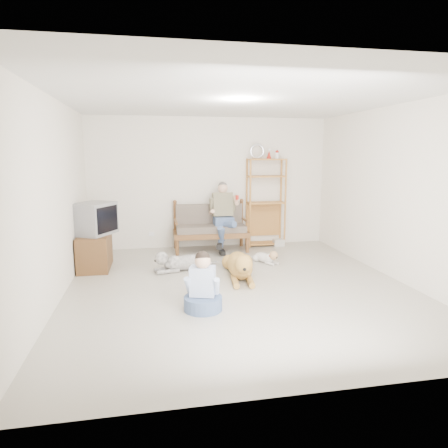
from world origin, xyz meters
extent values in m
plane|color=beige|center=(0.00, 0.00, 0.00)|extent=(5.50, 5.50, 0.00)
plane|color=silver|center=(0.00, 0.00, 2.70)|extent=(5.50, 5.50, 0.00)
plane|color=silver|center=(0.00, 2.75, 1.35)|extent=(5.00, 0.00, 5.00)
plane|color=silver|center=(0.00, -2.75, 1.35)|extent=(5.00, 0.00, 5.00)
plane|color=silver|center=(-2.50, 0.00, 1.35)|extent=(0.00, 5.50, 5.50)
plane|color=silver|center=(2.50, 0.00, 1.35)|extent=(0.00, 5.50, 5.50)
cube|color=brown|center=(-0.06, 2.31, 0.35)|extent=(1.52, 0.74, 0.10)
cube|color=#6E5E54|center=(-0.06, 2.31, 0.47)|extent=(1.39, 0.63, 0.13)
cube|color=#6E5E54|center=(-0.06, 2.55, 0.70)|extent=(1.38, 0.15, 0.45)
cylinder|color=brown|center=(-0.06, 2.61, 0.90)|extent=(1.40, 0.08, 0.05)
cylinder|color=brown|center=(-0.76, 2.01, 0.15)|extent=(0.07, 0.07, 0.30)
cylinder|color=brown|center=(-0.76, 2.61, 0.47)|extent=(0.07, 0.07, 0.95)
cylinder|color=brown|center=(0.64, 2.01, 0.15)|extent=(0.07, 0.07, 0.30)
cylinder|color=brown|center=(0.64, 2.61, 0.47)|extent=(0.07, 0.07, 0.95)
cube|color=#44567D|center=(0.20, 2.29, 0.60)|extent=(0.38, 0.36, 0.19)
cube|color=#827B5B|center=(0.20, 2.38, 0.93)|extent=(0.40, 0.27, 0.50)
sphere|color=tan|center=(0.20, 2.35, 1.27)|extent=(0.20, 0.20, 0.20)
sphere|color=#534E4A|center=(0.20, 2.37, 1.31)|extent=(0.18, 0.18, 0.18)
cylinder|color=#B31F13|center=(0.45, 2.17, 1.10)|extent=(0.07, 0.07, 0.09)
cube|color=#B27138|center=(1.16, 2.55, 1.84)|extent=(0.78, 0.32, 0.03)
torus|color=silver|center=(0.96, 2.55, 2.00)|extent=(0.32, 0.05, 0.32)
cone|color=#B31F13|center=(1.21, 2.55, 1.93)|extent=(0.10, 0.10, 0.16)
cylinder|color=#B27138|center=(0.78, 2.40, 0.93)|extent=(0.04, 0.04, 1.86)
cylinder|color=#B27138|center=(0.78, 2.70, 0.93)|extent=(0.04, 0.04, 1.86)
cylinder|color=#B27138|center=(1.55, 2.40, 0.93)|extent=(0.04, 0.04, 1.86)
cylinder|color=#B27138|center=(1.55, 2.70, 0.93)|extent=(0.04, 0.04, 1.86)
cube|color=white|center=(1.44, 2.44, 0.07)|extent=(0.23, 0.17, 0.14)
cube|color=brown|center=(-2.22, 1.40, 0.30)|extent=(0.51, 0.91, 0.60)
cube|color=brown|center=(-2.46, 1.18, 0.30)|extent=(0.02, 0.40, 0.50)
cube|color=brown|center=(-2.46, 1.62, 0.30)|extent=(0.02, 0.40, 0.50)
cube|color=gray|center=(-2.20, 1.40, 0.87)|extent=(0.77, 0.82, 0.54)
cube|color=black|center=(-1.97, 1.27, 0.87)|extent=(0.29, 0.49, 0.43)
cube|color=white|center=(-1.25, 2.73, 0.30)|extent=(0.12, 0.02, 0.08)
ellipsoid|color=#C39044|center=(0.14, 0.58, 0.17)|extent=(0.52, 1.13, 0.34)
sphere|color=#C39044|center=(0.10, 0.25, 0.19)|extent=(0.34, 0.34, 0.34)
sphere|color=#C39044|center=(0.07, -0.02, 0.34)|extent=(0.27, 0.27, 0.27)
ellipsoid|color=#C39044|center=(0.05, -0.14, 0.32)|extent=(0.14, 0.21, 0.10)
cylinder|color=#C39044|center=(0.20, 1.12, 0.07)|extent=(0.15, 0.44, 0.05)
ellipsoid|color=#C39044|center=(-0.03, 0.02, 0.34)|extent=(0.07, 0.09, 0.13)
ellipsoid|color=#C39044|center=(0.16, -0.01, 0.34)|extent=(0.07, 0.09, 0.13)
ellipsoid|color=white|center=(-0.66, 1.02, 0.13)|extent=(0.89, 0.50, 0.25)
sphere|color=white|center=(-0.90, 0.96, 0.14)|extent=(0.25, 0.25, 0.25)
sphere|color=white|center=(-1.11, 0.90, 0.25)|extent=(0.22, 0.22, 0.22)
ellipsoid|color=white|center=(-1.20, 0.88, 0.23)|extent=(0.18, 0.13, 0.08)
cylinder|color=white|center=(-0.25, 1.14, 0.05)|extent=(0.30, 0.23, 0.04)
ellipsoid|color=white|center=(-1.11, 0.98, 0.25)|extent=(0.08, 0.07, 0.11)
ellipsoid|color=white|center=(-1.07, 0.83, 0.25)|extent=(0.08, 0.07, 0.11)
ellipsoid|color=silver|center=(0.75, 1.24, 0.09)|extent=(0.38, 0.48, 0.17)
sphere|color=silver|center=(0.81, 1.12, 0.10)|extent=(0.17, 0.17, 0.17)
sphere|color=tan|center=(0.87, 1.03, 0.17)|extent=(0.16, 0.16, 0.16)
ellipsoid|color=tan|center=(0.90, 0.96, 0.16)|extent=(0.11, 0.13, 0.06)
cylinder|color=silver|center=(0.64, 1.43, 0.03)|extent=(0.15, 0.14, 0.03)
cone|color=tan|center=(0.81, 1.01, 0.22)|extent=(0.05, 0.05, 0.05)
cone|color=tan|center=(0.91, 1.07, 0.22)|extent=(0.05, 0.05, 0.05)
torus|color=#B31F13|center=(0.86, 1.05, 0.16)|extent=(0.15, 0.15, 0.02)
cylinder|color=#44567D|center=(-0.65, -0.81, 0.09)|extent=(0.48, 0.48, 0.18)
cube|color=silver|center=(-0.65, -0.79, 0.37)|extent=(0.35, 0.28, 0.37)
sphere|color=tan|center=(-0.65, -0.81, 0.64)|extent=(0.20, 0.20, 0.20)
sphere|color=black|center=(-0.65, -0.80, 0.67)|extent=(0.19, 0.19, 0.19)
camera|label=1|loc=(-1.28, -5.56, 1.95)|focal=32.00mm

